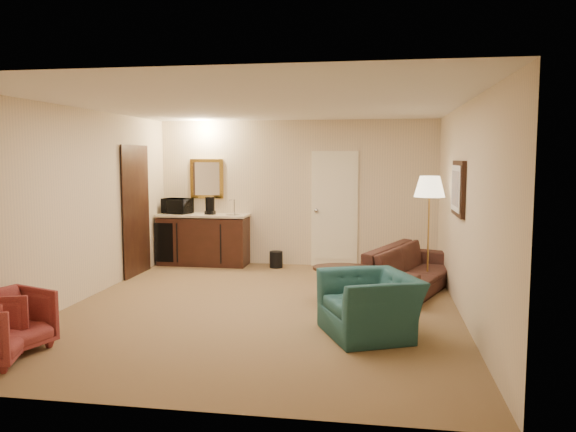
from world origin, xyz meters
name	(u,v)px	position (x,y,z in m)	size (l,w,h in m)	color
ground	(262,308)	(0.00, 0.00, 0.00)	(6.00, 6.00, 0.00)	olive
room_walls	(266,173)	(-0.10, 0.77, 1.72)	(5.02, 6.01, 2.61)	beige
wetbar_cabinet	(203,239)	(-1.65, 2.72, 0.46)	(1.64, 0.58, 0.92)	#341810
sofa	(411,261)	(1.95, 1.30, 0.43)	(2.19, 0.64, 0.86)	black
teal_armchair	(370,295)	(1.40, -0.90, 0.45)	(1.04, 0.67, 0.91)	#1E4C4C
rose_chair_near	(10,318)	(-2.15, -2.00, 0.34)	(0.66, 0.61, 0.67)	#9B3E32
coffee_table	(345,285)	(1.05, 0.39, 0.25)	(0.86, 0.58, 0.50)	black
floor_lamp	(428,233)	(2.20, 1.40, 0.84)	(0.45, 0.45, 1.68)	#B38A3B
waste_bin	(276,259)	(-0.30, 2.65, 0.14)	(0.23, 0.23, 0.29)	black
microwave	(177,204)	(-2.15, 2.76, 1.09)	(0.50, 0.28, 0.34)	black
coffee_maker	(210,206)	(-1.52, 2.72, 1.08)	(0.17, 0.17, 0.32)	black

